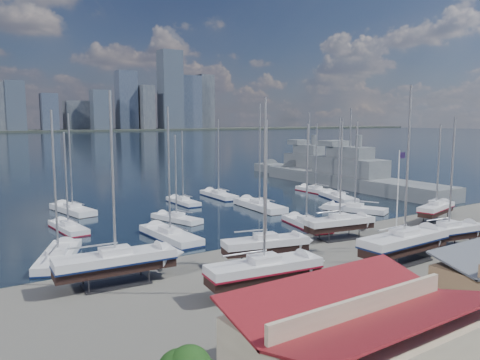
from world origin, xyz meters
TOP-DOWN VIEW (x-y plane):
  - ground at (0.00, -10.00)m, footprint 1400.00×1400.00m
  - shed_red at (-18.00, -26.00)m, footprint 14.70×9.45m
  - sailboat_cradle_0 at (-25.06, -4.60)m, footprint 10.55×3.61m
  - sailboat_cradle_1 at (-15.59, -13.41)m, footprint 10.20×4.07m
  - sailboat_cradle_2 at (-10.59, -6.92)m, footprint 9.00×4.38m
  - sailboat_cradle_3 at (1.20, -14.35)m, footprint 11.06×3.37m
  - sailboat_cradle_4 at (2.58, -4.15)m, footprint 9.02×3.84m
  - sailboat_cradle_5 at (9.52, -13.92)m, footprint 9.25×3.89m
  - sailboat_cradle_6 at (20.83, -4.88)m, footprint 8.63×4.24m
  - sailboat_moored_0 at (-27.67, 5.24)m, footprint 6.99×10.98m
  - sailboat_moored_1 at (-23.50, 18.37)m, footprint 3.26×9.11m
  - sailboat_moored_2 at (-20.00, 30.11)m, footprint 4.79×10.93m
  - sailboat_moored_3 at (-14.45, 6.97)m, footprint 3.57×11.18m
  - sailboat_moored_4 at (-9.37, 15.65)m, footprint 4.59×8.80m
  - sailboat_moored_5 at (-2.36, 27.48)m, footprint 2.48×8.72m
  - sailboat_moored_6 at (3.56, 2.86)m, footprint 4.76×10.00m
  - sailboat_moored_7 at (5.86, 16.64)m, footprint 4.16×11.86m
  - sailboat_moored_8 at (6.12, 29.77)m, footprint 3.26×10.22m
  - sailboat_moored_9 at (16.86, 6.49)m, footprint 6.53×9.98m
  - sailboat_moored_10 at (22.65, 15.78)m, footprint 6.00×10.67m
  - sailboat_moored_11 at (25.21, 24.37)m, footprint 2.90×9.60m
  - naval_ship_east at (36.09, 25.88)m, footprint 10.14×48.91m
  - naval_ship_west at (40.80, 43.90)m, footprint 7.20×39.16m
  - car_a at (-11.24, -19.16)m, footprint 2.36×4.29m
  - car_b at (-7.62, -20.67)m, footprint 4.63×2.40m
  - car_c at (3.64, -20.09)m, footprint 2.97×5.37m
  - flagpole at (3.87, -11.35)m, footprint 0.98×0.12m

SIDE VIEW (x-z plane):
  - ground at x=0.00m, z-range 0.00..0.00m
  - sailboat_moored_11 at x=25.21m, z-range -6.82..7.44m
  - sailboat_moored_6 at x=3.56m, z-range -6.90..7.52m
  - sailboat_moored_8 at x=6.12m, z-range -7.25..7.87m
  - sailboat_moored_1 at x=-23.50m, z-range -6.37..6.98m
  - sailboat_moored_10 at x=22.65m, z-range -7.38..8.00m
  - sailboat_moored_5 at x=-2.36m, z-range -6.20..6.82m
  - sailboat_moored_0 at x=-27.67m, z-range -7.67..8.29m
  - sailboat_moored_3 at x=-14.45m, z-range -7.96..8.58m
  - sailboat_moored_9 at x=16.86m, z-range -7.02..7.67m
  - sailboat_moored_2 at x=-20.00m, z-range -7.66..8.31m
  - sailboat_moored_4 at x=-9.37m, z-range -6.08..6.73m
  - sailboat_moored_7 at x=5.86m, z-range -8.47..9.11m
  - car_a at x=-11.24m, z-range 0.00..1.38m
  - car_c at x=3.64m, z-range 0.00..1.42m
  - car_b at x=-7.62m, z-range 0.00..1.45m
  - naval_ship_east at x=36.09m, z-range -7.52..10.85m
  - naval_ship_west at x=40.80m, z-range -7.09..10.42m
  - sailboat_cradle_6 at x=20.83m, z-range -4.87..8.77m
  - sailboat_cradle_2 at x=-10.59m, z-range -5.16..9.14m
  - sailboat_cradle_4 at x=2.58m, z-range -5.20..9.19m
  - sailboat_cradle_5 at x=9.52m, z-range -5.30..9.30m
  - sailboat_cradle_1 at x=-15.59m, z-range -5.94..10.09m
  - sailboat_cradle_0 at x=-25.06m, z-range -6.25..10.46m
  - sailboat_cradle_3 at x=1.20m, z-range -6.66..10.97m
  - shed_red at x=-18.00m, z-range 0.07..4.57m
  - flagpole at x=3.87m, z-range 0.78..11.84m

